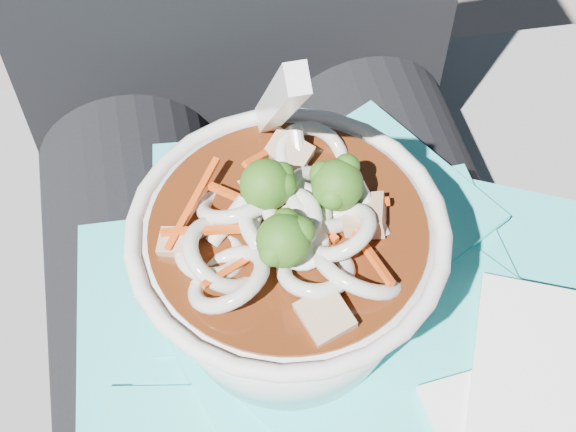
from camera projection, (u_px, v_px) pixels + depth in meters
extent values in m
cube|color=slate|center=(271.00, 374.00, 0.89)|extent=(1.02, 0.55, 0.47)
cylinder|color=black|center=(164.00, 412.00, 0.55)|extent=(0.15, 0.48, 0.15)
cylinder|color=black|center=(444.00, 354.00, 0.57)|extent=(0.15, 0.48, 0.15)
cube|color=#32D1D0|center=(228.00, 327.00, 0.50)|extent=(0.20, 0.19, 0.00)
cube|color=#32D1D0|center=(460.00, 273.00, 0.52)|extent=(0.22, 0.21, 0.00)
cube|color=#32D1D0|center=(307.00, 362.00, 0.48)|extent=(0.25, 0.24, 0.00)
cube|color=#32D1D0|center=(266.00, 233.00, 0.53)|extent=(0.17, 0.18, 0.00)
cube|color=#32D1D0|center=(362.00, 320.00, 0.49)|extent=(0.21, 0.21, 0.00)
cube|color=#32D1D0|center=(295.00, 343.00, 0.48)|extent=(0.15, 0.13, 0.00)
cube|color=#32D1D0|center=(373.00, 328.00, 0.48)|extent=(0.20, 0.20, 0.00)
cube|color=#32D1D0|center=(374.00, 327.00, 0.48)|extent=(0.24, 0.23, 0.00)
cube|color=#32D1D0|center=(341.00, 224.00, 0.53)|extent=(0.22, 0.20, 0.00)
torus|color=white|center=(288.00, 230.00, 0.41)|extent=(0.17, 0.17, 0.01)
cylinder|color=#471C0A|center=(288.00, 233.00, 0.41)|extent=(0.14, 0.14, 0.01)
torus|color=silver|center=(312.00, 158.00, 0.43)|extent=(0.06, 0.06, 0.03)
torus|color=silver|center=(237.00, 201.00, 0.41)|extent=(0.05, 0.04, 0.03)
torus|color=silver|center=(321.00, 199.00, 0.41)|extent=(0.06, 0.06, 0.03)
torus|color=silver|center=(229.00, 279.00, 0.38)|extent=(0.06, 0.06, 0.03)
torus|color=silver|center=(278.00, 230.00, 0.41)|extent=(0.06, 0.07, 0.04)
torus|color=silver|center=(283.00, 222.00, 0.40)|extent=(0.04, 0.04, 0.02)
torus|color=silver|center=(211.00, 255.00, 0.40)|extent=(0.04, 0.04, 0.02)
torus|color=silver|center=(358.00, 267.00, 0.40)|extent=(0.06, 0.06, 0.04)
torus|color=silver|center=(316.00, 270.00, 0.39)|extent=(0.06, 0.05, 0.02)
torus|color=silver|center=(224.00, 255.00, 0.40)|extent=(0.05, 0.06, 0.04)
torus|color=silver|center=(297.00, 210.00, 0.40)|extent=(0.04, 0.04, 0.01)
torus|color=silver|center=(340.00, 232.00, 0.40)|extent=(0.04, 0.04, 0.04)
cylinder|color=silver|center=(228.00, 221.00, 0.40)|extent=(0.03, 0.02, 0.02)
cylinder|color=silver|center=(368.00, 205.00, 0.41)|extent=(0.02, 0.04, 0.02)
cylinder|color=silver|center=(300.00, 158.00, 0.43)|extent=(0.01, 0.03, 0.03)
cylinder|color=silver|center=(305.00, 231.00, 0.40)|extent=(0.02, 0.03, 0.01)
cylinder|color=#759648|center=(336.00, 199.00, 0.41)|extent=(0.01, 0.01, 0.02)
sphere|color=#1F5212|center=(337.00, 185.00, 0.40)|extent=(0.03, 0.03, 0.03)
sphere|color=#1F5212|center=(323.00, 174.00, 0.40)|extent=(0.01, 0.01, 0.01)
sphere|color=#1F5212|center=(322.00, 174.00, 0.40)|extent=(0.01, 0.01, 0.01)
sphere|color=#1F5212|center=(347.00, 167.00, 0.40)|extent=(0.01, 0.01, 0.01)
sphere|color=#1F5212|center=(333.00, 197.00, 0.39)|extent=(0.01, 0.01, 0.01)
cylinder|color=#759648|center=(266.00, 199.00, 0.41)|extent=(0.01, 0.01, 0.02)
sphere|color=#1F5212|center=(266.00, 185.00, 0.40)|extent=(0.03, 0.03, 0.03)
sphere|color=#1F5212|center=(281.00, 175.00, 0.40)|extent=(0.01, 0.01, 0.01)
sphere|color=#1F5212|center=(284.00, 183.00, 0.40)|extent=(0.01, 0.01, 0.01)
sphere|color=#1F5212|center=(283.00, 185.00, 0.40)|extent=(0.01, 0.01, 0.01)
sphere|color=#1F5212|center=(284.00, 183.00, 0.40)|extent=(0.01, 0.01, 0.01)
cylinder|color=#759648|center=(284.00, 254.00, 0.39)|extent=(0.01, 0.01, 0.02)
sphere|color=#1F5212|center=(284.00, 241.00, 0.38)|extent=(0.03, 0.03, 0.03)
sphere|color=#1F5212|center=(301.00, 231.00, 0.38)|extent=(0.01, 0.01, 0.01)
sphere|color=#1F5212|center=(273.00, 253.00, 0.38)|extent=(0.01, 0.01, 0.01)
sphere|color=#1F5212|center=(286.00, 221.00, 0.38)|extent=(0.01, 0.01, 0.01)
sphere|color=#1F5212|center=(298.00, 229.00, 0.38)|extent=(0.01, 0.01, 0.01)
cube|color=#EC5013|center=(255.00, 205.00, 0.40)|extent=(0.04, 0.04, 0.01)
cube|color=#EC5013|center=(309.00, 216.00, 0.41)|extent=(0.02, 0.04, 0.00)
cube|color=#EC5013|center=(206.00, 231.00, 0.40)|extent=(0.05, 0.01, 0.01)
cube|color=#EC5013|center=(236.00, 266.00, 0.39)|extent=(0.04, 0.02, 0.01)
cube|color=#EC5013|center=(272.00, 150.00, 0.43)|extent=(0.04, 0.03, 0.02)
cube|color=#EC5013|center=(193.00, 203.00, 0.41)|extent=(0.04, 0.05, 0.01)
cube|color=#EC5013|center=(346.00, 207.00, 0.41)|extent=(0.01, 0.05, 0.02)
cube|color=#EC5013|center=(364.00, 245.00, 0.40)|extent=(0.02, 0.05, 0.01)
cube|color=#EC5013|center=(340.00, 208.00, 0.41)|extent=(0.05, 0.01, 0.01)
cube|color=tan|center=(365.00, 216.00, 0.41)|extent=(0.03, 0.03, 0.02)
cube|color=tan|center=(289.00, 154.00, 0.43)|extent=(0.03, 0.03, 0.02)
cube|color=tan|center=(178.00, 244.00, 0.40)|extent=(0.02, 0.02, 0.02)
cube|color=tan|center=(325.00, 318.00, 0.38)|extent=(0.03, 0.03, 0.02)
ellipsoid|color=white|center=(299.00, 238.00, 0.40)|extent=(0.03, 0.04, 0.01)
cube|color=white|center=(279.00, 102.00, 0.38)|extent=(0.01, 0.09, 0.11)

